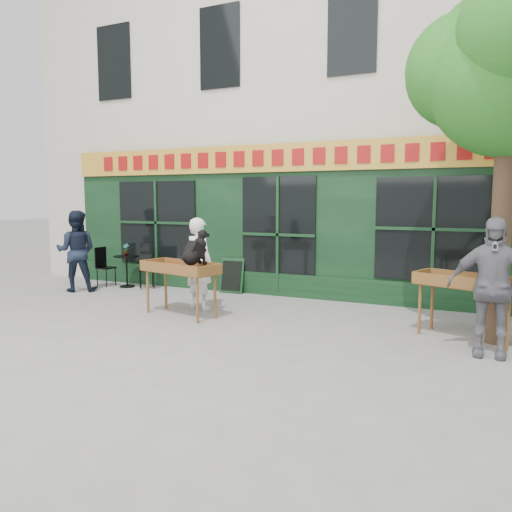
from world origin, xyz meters
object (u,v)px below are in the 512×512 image
at_px(woman, 199,264).
at_px(bistro_table, 127,265).
at_px(book_cart_right, 468,286).
at_px(man_right, 491,287).
at_px(man_left, 76,251).
at_px(dog, 195,246).
at_px(book_cart_center, 180,271).

xyz_separation_m(woman, bistro_table, (-2.84, 1.33, -0.34)).
xyz_separation_m(book_cart_right, bistro_table, (-7.64, 1.45, -0.28)).
height_order(man_right, man_left, man_right).
relative_size(woman, bistro_table, 2.33).
bearing_deg(book_cart_right, man_left, -164.30).
xyz_separation_m(woman, book_cart_right, (4.79, -0.12, -0.06)).
bearing_deg(woman, bistro_table, -11.50).
distance_m(dog, bistro_table, 3.86).
relative_size(dog, book_cart_right, 0.37).
distance_m(book_cart_right, man_right, 0.82).
xyz_separation_m(book_cart_right, man_left, (-8.34, 0.55, 0.11)).
bearing_deg(book_cart_center, man_left, 176.62).
bearing_deg(man_right, book_cart_right, 111.29).
bearing_deg(book_cart_right, woman, -162.00).
bearing_deg(book_cart_right, book_cart_center, -154.25).
bearing_deg(book_cart_right, man_right, -48.71).
height_order(man_right, bistro_table, man_right).
relative_size(book_cart_center, man_left, 0.86).
relative_size(book_cart_center, bistro_table, 2.11).
relative_size(book_cart_center, book_cart_right, 0.99).
bearing_deg(woman, man_left, 6.65).
bearing_deg(dog, bistro_table, 161.12).
distance_m(book_cart_right, man_left, 8.35).
xyz_separation_m(book_cart_center, man_right, (5.09, -0.22, 0.12)).
relative_size(dog, man_left, 0.32).
height_order(book_cart_center, book_cart_right, same).
height_order(dog, woman, woman).
distance_m(dog, book_cart_right, 4.50).
xyz_separation_m(dog, bistro_table, (-3.19, 2.03, -0.75)).
bearing_deg(woman, dog, 130.11).
bearing_deg(bistro_table, man_right, -15.51).
xyz_separation_m(book_cart_center, dog, (0.35, -0.05, 0.47)).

